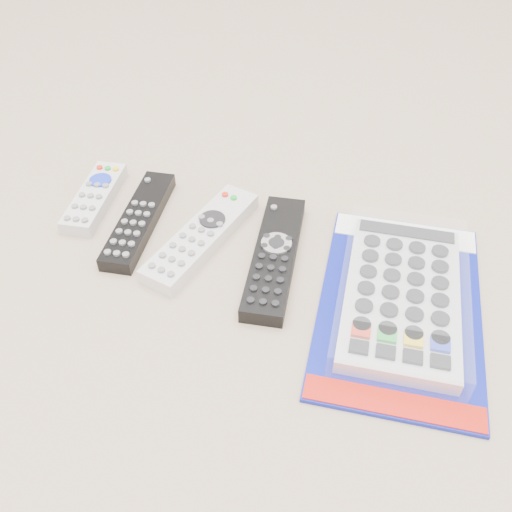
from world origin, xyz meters
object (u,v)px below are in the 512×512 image
(remote_slim_black, at_px, (139,220))
(remote_large_black, at_px, (275,256))
(remote_silver_dvd, at_px, (202,236))
(remote_small_grey, at_px, (95,197))
(jumbo_remote_packaged, at_px, (402,294))

(remote_slim_black, xyz_separation_m, remote_large_black, (0.20, -0.01, 0.00))
(remote_silver_dvd, distance_m, remote_large_black, 0.10)
(remote_small_grey, distance_m, remote_large_black, 0.28)
(remote_large_black, distance_m, jumbo_remote_packaged, 0.16)
(remote_small_grey, distance_m, remote_silver_dvd, 0.18)
(remote_small_grey, height_order, remote_silver_dvd, same)
(remote_slim_black, xyz_separation_m, remote_silver_dvd, (0.09, -0.01, 0.00))
(remote_slim_black, relative_size, remote_silver_dvd, 0.93)
(remote_large_black, height_order, jumbo_remote_packaged, jumbo_remote_packaged)
(jumbo_remote_packaged, bearing_deg, remote_large_black, 166.98)
(remote_slim_black, height_order, remote_silver_dvd, remote_silver_dvd)
(remote_slim_black, distance_m, remote_large_black, 0.20)
(jumbo_remote_packaged, bearing_deg, remote_small_grey, 167.25)
(remote_large_black, bearing_deg, remote_slim_black, 168.50)
(remote_silver_dvd, relative_size, jumbo_remote_packaged, 0.65)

